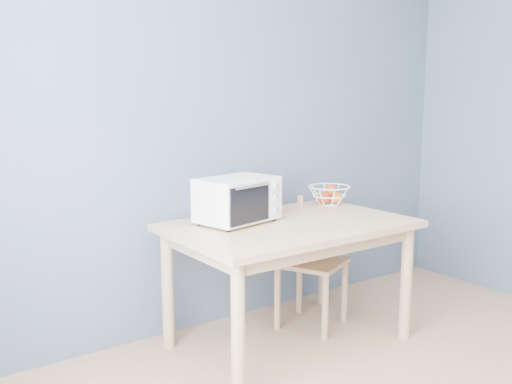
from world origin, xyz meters
TOP-DOWN VIEW (x-y plane):
  - dining_table at (0.10, 1.69)m, footprint 1.40×0.90m
  - toaster_oven at (-0.18, 1.85)m, footprint 0.51×0.42m
  - fruit_basket at (0.66, 1.95)m, footprint 0.36×0.36m
  - dining_chair at (0.37, 1.85)m, footprint 0.51×0.51m

SIDE VIEW (x-z plane):
  - dining_chair at x=0.37m, z-range -0.01..0.82m
  - dining_table at x=0.10m, z-range 0.27..1.02m
  - fruit_basket at x=0.66m, z-range 0.75..0.90m
  - toaster_oven at x=-0.18m, z-range 0.76..1.02m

